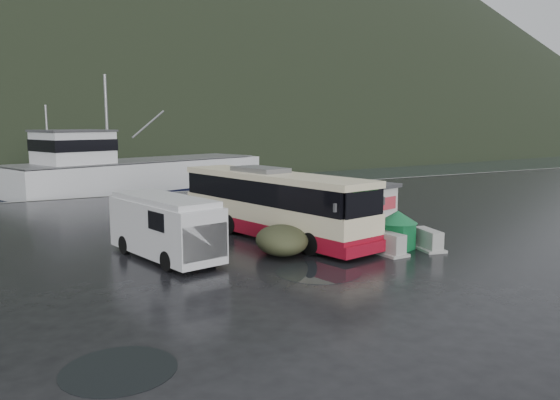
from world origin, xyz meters
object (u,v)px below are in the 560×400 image
fishing_trawler (140,182)px  dome_tent (282,254)px  jersey_barrier_a (392,239)px  jersey_barrier_c (427,249)px  waste_bin_left (397,250)px  waste_bin_right (321,249)px  jersey_barrier_b (387,254)px  white_van (166,258)px  coach_bus (273,237)px  ticket_kiosk (360,237)px

fishing_trawler → dome_tent: bearing=-112.9°
jersey_barrier_a → jersey_barrier_c: (-0.09, -2.27, 0.00)m
waste_bin_left → fishing_trawler: 30.36m
dome_tent → fishing_trawler: size_ratio=0.11×
waste_bin_right → dome_tent: bearing=-178.3°
waste_bin_left → jersey_barrier_b: bearing=-155.7°
waste_bin_right → white_van: bearing=165.9°
dome_tent → jersey_barrier_a: size_ratio=1.67×
jersey_barrier_c → jersey_barrier_a: bearing=87.8°
waste_bin_left → white_van: bearing=160.0°
dome_tent → jersey_barrier_c: size_ratio=1.74×
coach_bus → dome_tent: 3.26m
jersey_barrier_c → fishing_trawler: bearing=96.8°
dome_tent → jersey_barrier_a: bearing=1.4°
waste_bin_left → jersey_barrier_a: bearing=54.8°
coach_bus → fishing_trawler: (0.69, 25.66, 0.00)m
waste_bin_left → jersey_barrier_c: bearing=-27.5°
fishing_trawler → jersey_barrier_b: bearing=-105.9°
jersey_barrier_a → fishing_trawler: size_ratio=0.07×
waste_bin_left → dome_tent: 4.71m
ticket_kiosk → jersey_barrier_c: size_ratio=1.86×
waste_bin_left → jersey_barrier_c: waste_bin_left is taller
waste_bin_left → waste_bin_right: (-2.59, 1.62, 0.00)m
ticket_kiosk → jersey_barrier_c: ticket_kiosk is taller
coach_bus → jersey_barrier_b: 5.51m
jersey_barrier_b → dome_tent: bearing=152.0°
white_van → waste_bin_right: 6.20m
waste_bin_right → ticket_kiosk: 2.98m
dome_tent → jersey_barrier_a: 5.64m
jersey_barrier_a → jersey_barrier_c: jersey_barrier_a is taller
white_van → jersey_barrier_b: 8.53m
jersey_barrier_a → jersey_barrier_c: 2.28m
dome_tent → fishing_trawler: 28.75m
dome_tent → jersey_barrier_b: size_ratio=1.67×
coach_bus → white_van: size_ratio=1.93×
jersey_barrier_b → jersey_barrier_a: bearing=45.7°
jersey_barrier_c → waste_bin_left: bearing=152.5°
fishing_trawler → ticket_kiosk: bearing=-103.5°
waste_bin_right → ticket_kiosk: bearing=21.5°
white_van → jersey_barrier_a: 9.90m
coach_bus → waste_bin_left: size_ratio=6.89×
jersey_barrier_b → jersey_barrier_c: size_ratio=1.04×
waste_bin_left → waste_bin_right: 3.05m
waste_bin_left → waste_bin_right: bearing=148.0°
coach_bus → fishing_trawler: bearing=77.0°
dome_tent → jersey_barrier_c: dome_tent is taller
waste_bin_left → fishing_trawler: (-2.54, 30.25, 0.00)m
waste_bin_left → jersey_barrier_c: size_ratio=0.97×
waste_bin_right → fishing_trawler: size_ratio=0.06×
jersey_barrier_b → fishing_trawler: (-1.72, 30.62, 0.00)m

